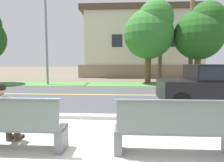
{
  "coord_description": "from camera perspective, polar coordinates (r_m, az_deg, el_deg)",
  "views": [
    {
      "loc": [
        0.6,
        -3.04,
        1.59
      ],
      "look_at": [
        0.22,
        3.29,
        1.0
      ],
      "focal_mm": 31.1,
      "sensor_mm": 36.0,
      "label": 1
    }
  ],
  "objects": [
    {
      "name": "ground_plane",
      "position": [
        11.17,
        0.28,
        -2.86
      ],
      "size": [
        140.0,
        140.0,
        0.0
      ],
      "primitive_type": "plane",
      "color": "#665B4C"
    },
    {
      "name": "sidewalk_pavement",
      "position": [
        3.84,
        -6.22,
        -19.11
      ],
      "size": [
        44.0,
        3.6,
        0.01
      ],
      "primitive_type": "cube",
      "color": "#B7B2A8",
      "rests_on": "ground_plane"
    },
    {
      "name": "curb_edge",
      "position": [
        5.64,
        -2.87,
        -10.49
      ],
      "size": [
        44.0,
        0.3,
        0.11
      ],
      "primitive_type": "cube",
      "color": "#ADA89E",
      "rests_on": "ground_plane"
    },
    {
      "name": "street_asphalt",
      "position": [
        9.69,
        -0.2,
        -4.1
      ],
      "size": [
        52.0,
        8.0,
        0.01
      ],
      "primitive_type": "cube",
      "color": "#424247",
      "rests_on": "ground_plane"
    },
    {
      "name": "road_centre_line",
      "position": [
        9.69,
        -0.2,
        -4.07
      ],
      "size": [
        48.0,
        0.14,
        0.01
      ],
      "primitive_type": "cube",
      "color": "#E0CC4C",
      "rests_on": "ground_plane"
    },
    {
      "name": "far_verge_grass",
      "position": [
        14.48,
        1.0,
        -0.95
      ],
      "size": [
        48.0,
        2.8,
        0.02
      ],
      "primitive_type": "cube",
      "color": "#478438",
      "rests_on": "ground_plane"
    },
    {
      "name": "bench_left",
      "position": [
        4.03,
        -28.53,
        -11.56
      ],
      "size": [
        2.08,
        0.48,
        1.01
      ],
      "color": "slate",
      "rests_on": "ground_plane"
    },
    {
      "name": "bench_right",
      "position": [
        3.56,
        18.11,
        -13.36
      ],
      "size": [
        2.08,
        0.48,
        1.01
      ],
      "color": "slate",
      "rests_on": "ground_plane"
    },
    {
      "name": "seated_person_grey",
      "position": [
        4.2,
        -29.29,
        -7.95
      ],
      "size": [
        0.52,
        0.68,
        1.25
      ],
      "color": "#47382D",
      "rests_on": "ground_plane"
    },
    {
      "name": "car_black_near",
      "position": [
        7.99,
        29.31,
        -0.66
      ],
      "size": [
        4.3,
        1.86,
        1.54
      ],
      "color": "black",
      "rests_on": "ground_plane"
    },
    {
      "name": "streetlamp",
      "position": [
        15.44,
        -18.51,
        14.15
      ],
      "size": [
        0.24,
        2.1,
        7.05
      ],
      "color": "gray",
      "rests_on": "ground_plane"
    },
    {
      "name": "shade_tree_left",
      "position": [
        15.51,
        11.19,
        14.39
      ],
      "size": [
        3.79,
        3.79,
        6.26
      ],
      "color": "brown",
      "rests_on": "ground_plane"
    },
    {
      "name": "shade_tree_centre",
      "position": [
        16.26,
        24.67,
        13.1
      ],
      "size": [
        3.66,
        3.66,
        6.05
      ],
      "color": "brown",
      "rests_on": "ground_plane"
    },
    {
      "name": "garden_wall",
      "position": [
        20.74,
        7.98,
        2.81
      ],
      "size": [
        13.0,
        0.36,
        1.4
      ],
      "primitive_type": "cube",
      "color": "gray",
      "rests_on": "ground_plane"
    },
    {
      "name": "house_across_street",
      "position": [
        24.06,
        8.69,
        10.79
      ],
      "size": [
        13.73,
        6.91,
        7.72
      ],
      "color": "beige",
      "rests_on": "ground_plane"
    }
  ]
}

